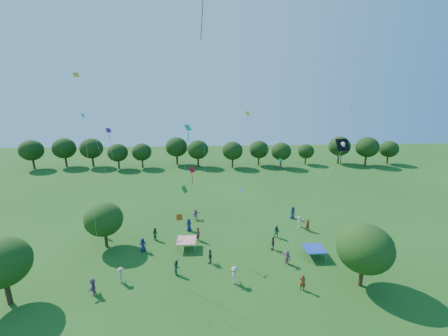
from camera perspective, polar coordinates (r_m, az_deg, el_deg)
near_tree_west at (r=32.38m, az=-36.70°, el=-14.21°), size 4.70×4.70×6.24m
near_tree_north at (r=37.78m, az=-21.95°, el=-9.04°), size 4.38×4.38×5.50m
near_tree_east at (r=31.40m, az=25.29°, el=-13.71°), size 5.07×5.07×6.25m
treeline at (r=69.91m, az=-3.35°, el=3.60°), size 88.01×8.77×6.77m
tent_red_stripe at (r=36.16m, az=-7.16°, el=-13.51°), size 2.20×2.20×1.10m
tent_blue at (r=35.73m, az=16.80°, el=-14.48°), size 2.20×2.20×1.10m
crowd_person_0 at (r=36.63m, az=-15.19°, el=-13.92°), size 0.92×0.70×1.66m
crowd_person_1 at (r=37.69m, az=-4.93°, el=-12.40°), size 0.47×0.69×1.78m
crowd_person_2 at (r=38.74m, az=-12.96°, el=-12.09°), size 0.90×0.83×1.62m
crowd_person_3 at (r=32.25m, az=-19.02°, el=-18.71°), size 0.80×1.16×1.62m
crowd_person_4 at (r=33.41m, az=-2.65°, el=-16.45°), size 0.66×1.05×1.65m
crowd_person_5 at (r=33.95m, az=11.86°, el=-16.29°), size 1.19×1.56×1.59m
crowd_person_6 at (r=40.17m, az=-6.71°, el=-10.67°), size 0.95×0.83×1.70m
crowd_person_7 at (r=30.67m, az=14.75°, el=-20.28°), size 0.72×0.66×1.63m
crowd_person_8 at (r=32.11m, az=-8.98°, el=-18.13°), size 0.64×0.89×1.62m
crowd_person_9 at (r=30.50m, az=2.03°, el=-19.73°), size 0.55×1.20×1.82m
crowd_person_10 at (r=36.17m, az=9.29°, el=-13.96°), size 0.68×1.05×1.66m
crowd_person_11 at (r=43.21m, az=-5.45°, el=-8.78°), size 1.52×1.16×1.55m
crowd_person_12 at (r=44.34m, az=12.93°, el=-8.26°), size 0.84×1.03×1.84m
crowd_person_13 at (r=41.33m, az=15.66°, el=-10.39°), size 0.74×0.62×1.70m
crowd_person_14 at (r=38.76m, az=10.00°, el=-11.88°), size 0.92×0.78×1.64m
crowd_person_15 at (r=42.10m, az=14.11°, el=-9.90°), size 0.75×1.10×1.54m
crowd_person_16 at (r=40.90m, az=-21.68°, el=-11.40°), size 0.95×0.81×1.49m
crowd_person_17 at (r=31.62m, az=-23.71°, el=-19.95°), size 0.69×1.58×1.65m
pirate_kite at (r=30.51m, az=21.51°, el=3.77°), size 6.10×0.87×12.27m
red_high_kite at (r=27.41m, az=-4.12°, el=21.01°), size 0.62×0.84×24.69m
small_kite_0 at (r=25.78m, az=-8.81°, el=-11.17°), size 1.67×2.81×7.06m
small_kite_1 at (r=36.36m, az=19.94°, el=4.71°), size 5.11×2.70×15.74m
small_kite_2 at (r=37.47m, az=-24.42°, el=9.16°), size 3.42×1.47×18.50m
small_kite_3 at (r=36.00m, az=10.54°, el=-1.40°), size 0.51×1.51×9.01m
small_kite_4 at (r=33.97m, az=7.91°, el=0.93°), size 1.26×0.71×11.86m
small_kite_5 at (r=40.81m, az=-20.78°, el=4.07°), size 1.92×3.74×11.92m
small_kite_6 at (r=35.94m, az=3.62°, el=-4.95°), size 2.53×1.96×5.43m
small_kite_7 at (r=25.23m, az=-7.42°, el=1.49°), size 2.09×1.24×14.11m
small_kite_8 at (r=33.20m, az=-6.28°, el=-2.08°), size 1.47×1.45×8.51m
small_kite_9 at (r=40.01m, az=21.25°, el=10.82°), size 3.66×1.60×21.33m
small_kite_10 at (r=35.57m, az=4.87°, el=5.58°), size 1.33×3.98×14.21m
small_kite_11 at (r=25.88m, az=-7.92°, el=-6.52°), size 1.97×2.12×9.11m
small_kite_12 at (r=32.63m, az=-24.45°, el=1.09°), size 0.63×1.83×14.50m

